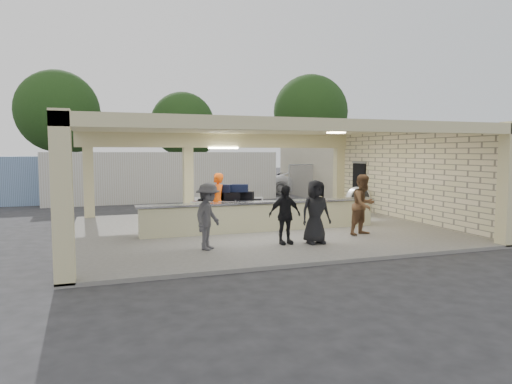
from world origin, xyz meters
name	(u,v)px	position (x,y,z in m)	size (l,w,h in m)	color
ground	(258,231)	(0.00, 0.00, 0.00)	(120.00, 120.00, 0.00)	#262629
pavilion	(257,190)	(0.21, 0.66, 1.35)	(12.01, 10.00, 3.55)	slate
baggage_counter	(263,216)	(0.00, -0.50, 0.59)	(8.20, 0.58, 0.98)	beige
luggage_cart	(227,203)	(-0.85, 0.85, 0.92)	(2.85, 2.21, 1.47)	white
drum_fan	(358,199)	(5.43, 2.43, 0.69)	(1.00, 0.56, 1.11)	white
baggage_handler	(217,201)	(-1.35, 0.30, 1.05)	(0.69, 0.38, 1.90)	#FC560D
passenger_a	(364,205)	(2.75, -2.24, 1.05)	(0.93, 0.41, 1.91)	brown
passenger_b	(285,215)	(-0.16, -2.78, 0.94)	(0.98, 0.36, 1.68)	black
passenger_c	(208,216)	(-2.37, -2.79, 1.00)	(1.16, 0.41, 1.79)	#444348
passenger_d	(316,212)	(0.70, -2.99, 1.01)	(0.89, 0.36, 1.82)	black
car_white_a	(302,182)	(7.69, 13.04, 0.75)	(2.47, 5.22, 1.49)	white
car_white_b	(351,180)	(12.16, 14.33, 0.70)	(1.66, 4.44, 1.40)	white
car_dark	(288,182)	(7.40, 14.87, 0.64)	(1.35, 3.82, 1.27)	black
container_white	(164,177)	(-1.67, 11.00, 1.35)	(12.49, 2.50, 2.71)	silver
fence	(380,179)	(11.00, 9.00, 1.05)	(12.06, 0.06, 2.03)	gray
tree_left	(62,115)	(-7.68, 24.16, 5.59)	(6.60, 6.30, 9.00)	#382619
tree_mid	(186,127)	(2.32, 26.16, 4.96)	(6.00, 5.60, 8.00)	#382619
tree_right	(313,115)	(14.32, 25.16, 6.21)	(7.20, 7.00, 10.00)	#382619
adjacent_building	(350,170)	(9.50, 10.00, 1.60)	(6.00, 8.00, 3.20)	#C0B698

